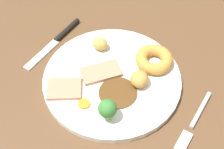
% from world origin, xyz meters
% --- Properties ---
extents(dining_table, '(1.20, 0.84, 0.04)m').
position_xyz_m(dining_table, '(0.00, 0.00, 0.02)').
color(dining_table, brown).
rests_on(dining_table, ground).
extents(dinner_plate, '(0.30, 0.30, 0.01)m').
position_xyz_m(dinner_plate, '(0.03, -0.02, 0.04)').
color(dinner_plate, white).
rests_on(dinner_plate, dining_table).
extents(gravy_pool, '(0.08, 0.08, 0.00)m').
position_xyz_m(gravy_pool, '(0.00, 0.01, 0.05)').
color(gravy_pool, '#563819').
rests_on(gravy_pool, dinner_plate).
extents(meat_slice_main, '(0.09, 0.08, 0.01)m').
position_xyz_m(meat_slice_main, '(0.10, 0.06, 0.05)').
color(meat_slice_main, tan).
rests_on(meat_slice_main, dinner_plate).
extents(meat_slice_under, '(0.09, 0.09, 0.01)m').
position_xyz_m(meat_slice_under, '(0.06, -0.02, 0.05)').
color(meat_slice_under, tan).
rests_on(meat_slice_under, dinner_plate).
extents(yorkshire_pudding, '(0.08, 0.08, 0.03)m').
position_xyz_m(yorkshire_pudding, '(-0.02, -0.10, 0.06)').
color(yorkshire_pudding, '#C68938').
rests_on(yorkshire_pudding, dinner_plate).
extents(roast_potato_left, '(0.05, 0.05, 0.03)m').
position_xyz_m(roast_potato_left, '(-0.02, -0.04, 0.07)').
color(roast_potato_left, '#BC8C42').
rests_on(roast_potato_left, dinner_plate).
extents(roast_potato_right, '(0.04, 0.03, 0.03)m').
position_xyz_m(roast_potato_right, '(0.10, -0.08, 0.06)').
color(roast_potato_right, tan).
rests_on(roast_potato_right, dinner_plate).
extents(carrot_coin_front, '(0.02, 0.02, 0.00)m').
position_xyz_m(carrot_coin_front, '(0.04, 0.07, 0.05)').
color(carrot_coin_front, orange).
rests_on(carrot_coin_front, dinner_plate).
extents(broccoli_floret, '(0.04, 0.04, 0.05)m').
position_xyz_m(broccoli_floret, '(-0.01, 0.07, 0.08)').
color(broccoli_floret, '#8CB766').
rests_on(broccoli_floret, dinner_plate).
extents(fork, '(0.02, 0.15, 0.01)m').
position_xyz_m(fork, '(-0.16, -0.02, 0.04)').
color(fork, silver).
rests_on(fork, dining_table).
extents(knife, '(0.02, 0.19, 0.01)m').
position_xyz_m(knife, '(0.21, -0.06, 0.04)').
color(knife, black).
rests_on(knife, dining_table).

